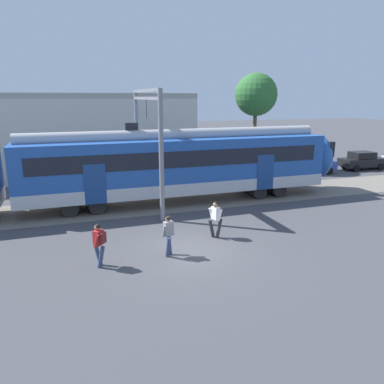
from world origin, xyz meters
name	(u,v)px	position (x,y,z in m)	size (l,w,h in m)	color
ground_plane	(190,251)	(0.00, 0.00, 0.00)	(160.00, 160.00, 0.00)	#424247
commuter_train	(22,174)	(-6.74, 7.41, 2.25)	(38.05, 3.07, 4.73)	silver
pedestrian_red	(99,241)	(-3.58, -0.26, 0.99)	(0.51, 0.67, 1.67)	navy
pedestrian_grey	(169,233)	(-0.92, -0.12, 0.96)	(0.54, 0.69, 1.67)	navy
pedestrian_white	(216,216)	(1.60, 1.14, 0.99)	(0.71, 0.53, 1.67)	#28282D
parked_car_blue	(311,164)	(14.48, 12.11, 0.78)	(4.04, 1.83, 1.54)	#284799
parked_car_black	(363,160)	(19.84, 12.18, 0.78)	(4.07, 1.90, 1.54)	black
catenary_gantry	(147,130)	(-0.06, 7.42, 4.31)	(0.24, 6.64, 6.53)	gray
background_building	(71,136)	(-3.98, 17.27, 3.21)	(19.02, 5.00, 9.20)	beige
street_tree_right	(256,95)	(11.02, 15.50, 6.27)	(3.56, 3.56, 8.10)	brown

